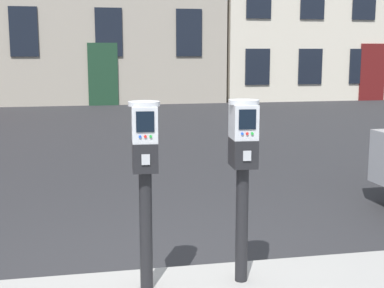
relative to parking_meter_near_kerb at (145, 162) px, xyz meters
The scene contains 2 objects.
parking_meter_near_kerb is the anchor object (origin of this frame).
parking_meter_twin_adjacent 0.70m from the parking_meter_near_kerb, ahead, with size 0.23×0.26×1.34m.
Camera 1 is at (-0.55, -3.78, 1.81)m, focal length 50.64 mm.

